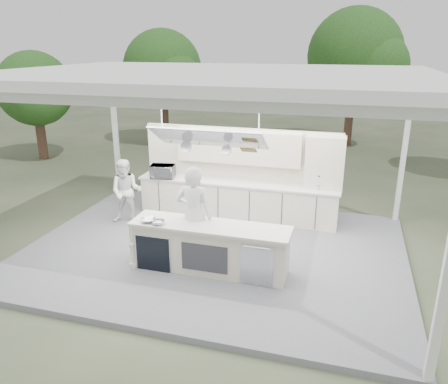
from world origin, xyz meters
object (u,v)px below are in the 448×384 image
(demo_island, at_px, (209,247))
(sous_chef, at_px, (126,191))
(head_chef, at_px, (194,216))
(back_counter, at_px, (237,199))

(demo_island, relative_size, sous_chef, 1.95)
(demo_island, relative_size, head_chef, 1.53)
(back_counter, relative_size, head_chef, 2.51)
(demo_island, distance_m, head_chef, 0.68)
(demo_island, bearing_deg, back_counter, 93.63)
(back_counter, bearing_deg, sous_chef, -157.24)
(sous_chef, bearing_deg, demo_island, -48.50)
(demo_island, xyz_separation_m, sous_chef, (-2.70, 1.76, 0.32))
(demo_island, height_order, back_counter, same)
(demo_island, bearing_deg, head_chef, 150.17)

